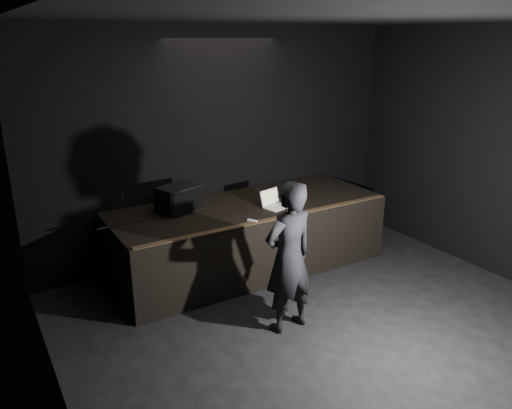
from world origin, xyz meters
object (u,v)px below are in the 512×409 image
Objects in this scene: stage_monitor at (179,199)px; laptop at (274,203)px; beer_can at (290,204)px; person at (289,258)px; stage_riser at (248,236)px.

stage_monitor is 1.35m from laptop.
stage_monitor reaches higher than beer_can.
laptop is 1.56m from person.
beer_can is 0.10× the size of person.
beer_can is (1.36, -0.75, -0.09)m from stage_monitor.
person reaches higher than stage_riser.
stage_riser is 1.78m from person.
stage_monitor reaches higher than stage_riser.
beer_can is at bearing -130.13° from person.
stage_monitor is at bearing -79.19° from person.
beer_can is 1.42m from person.
stage_riser is 0.87m from beer_can.
laptop is at bearing -121.80° from person.
laptop reaches higher than stage_riser.
stage_monitor is 1.54× the size of laptop.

